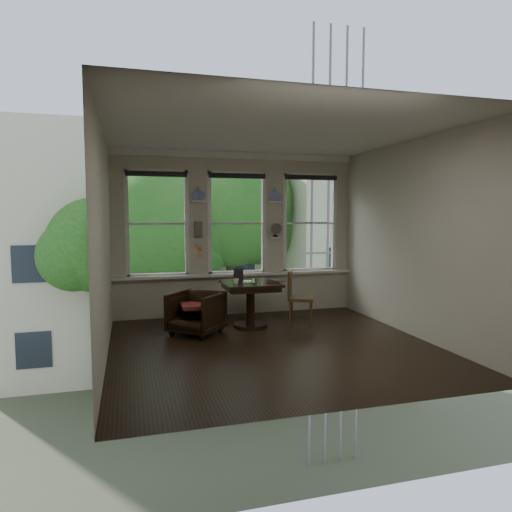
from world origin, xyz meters
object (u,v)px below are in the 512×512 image
object	(u,v)px
laptop	(275,282)
table	(250,305)
armchair_left	(196,313)
mug	(236,281)
side_chair_right	(301,298)

from	to	relation	value
laptop	table	bearing A→B (deg)	-175.94
armchair_left	laptop	bearing A→B (deg)	42.51
table	armchair_left	bearing A→B (deg)	-167.05
armchair_left	laptop	size ratio (longest dim) A/B	2.33
table	mug	size ratio (longest dim) A/B	10.15
armchair_left	mug	world-z (taller)	mug
laptop	armchair_left	bearing A→B (deg)	-148.81
armchair_left	mug	size ratio (longest dim) A/B	8.29
side_chair_right	mug	size ratio (longest dim) A/B	10.37
table	armchair_left	xyz separation A→B (m)	(-0.93, -0.21, -0.04)
table	side_chair_right	bearing A→B (deg)	-5.13
side_chair_right	mug	bearing A→B (deg)	115.06
side_chair_right	laptop	xyz separation A→B (m)	(-0.49, -0.10, 0.30)
armchair_left	laptop	xyz separation A→B (m)	(1.30, 0.04, 0.43)
table	mug	bearing A→B (deg)	-161.62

